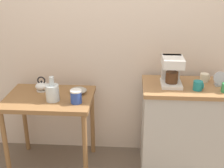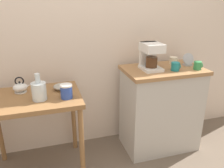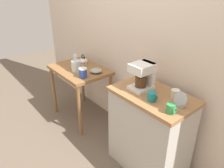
{
  "view_description": "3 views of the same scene",
  "coord_description": "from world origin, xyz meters",
  "px_view_note": "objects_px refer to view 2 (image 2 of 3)",
  "views": [
    {
      "loc": [
        0.17,
        -2.45,
        1.89
      ],
      "look_at": [
        0.01,
        -0.07,
        0.93
      ],
      "focal_mm": 47.21,
      "sensor_mm": 36.0,
      "label": 1
    },
    {
      "loc": [
        -0.46,
        -1.97,
        1.57
      ],
      "look_at": [
        0.12,
        -0.04,
        0.81
      ],
      "focal_mm": 37.5,
      "sensor_mm": 36.0,
      "label": 2
    },
    {
      "loc": [
        1.8,
        -1.4,
        1.87
      ],
      "look_at": [
        0.2,
        -0.08,
        0.84
      ],
      "focal_mm": 34.8,
      "sensor_mm": 36.0,
      "label": 3
    }
  ],
  "objects_px": {
    "teakettle": "(20,87)",
    "table_clock": "(188,60)",
    "canister_enamel": "(66,91)",
    "mug_dark_teal": "(175,66)",
    "coffee_maker": "(151,55)",
    "mug_small_cream": "(173,61)",
    "glass_carafe_vase": "(39,91)",
    "bowl_stoneware": "(62,86)",
    "mug_tall_green": "(198,65)"
  },
  "relations": [
    {
      "from": "glass_carafe_vase",
      "to": "mug_tall_green",
      "type": "height_order",
      "value": "glass_carafe_vase"
    },
    {
      "from": "canister_enamel",
      "to": "glass_carafe_vase",
      "type": "bearing_deg",
      "value": 171.46
    },
    {
      "from": "mug_tall_green",
      "to": "mug_small_cream",
      "type": "bearing_deg",
      "value": 118.31
    },
    {
      "from": "coffee_maker",
      "to": "mug_small_cream",
      "type": "relative_size",
      "value": 3.02
    },
    {
      "from": "teakettle",
      "to": "mug_tall_green",
      "type": "xyz_separation_m",
      "value": [
        1.65,
        -0.23,
        0.12
      ]
    },
    {
      "from": "bowl_stoneware",
      "to": "coffee_maker",
      "type": "xyz_separation_m",
      "value": [
        0.85,
        -0.05,
        0.24
      ]
    },
    {
      "from": "glass_carafe_vase",
      "to": "mug_small_cream",
      "type": "distance_m",
      "value": 1.39
    },
    {
      "from": "bowl_stoneware",
      "to": "table_clock",
      "type": "bearing_deg",
      "value": -1.96
    },
    {
      "from": "bowl_stoneware",
      "to": "teakettle",
      "type": "relative_size",
      "value": 1.05
    },
    {
      "from": "teakettle",
      "to": "mug_small_cream",
      "type": "distance_m",
      "value": 1.53
    },
    {
      "from": "teakettle",
      "to": "mug_small_cream",
      "type": "height_order",
      "value": "mug_small_cream"
    },
    {
      "from": "bowl_stoneware",
      "to": "table_clock",
      "type": "height_order",
      "value": "table_clock"
    },
    {
      "from": "teakettle",
      "to": "table_clock",
      "type": "height_order",
      "value": "table_clock"
    },
    {
      "from": "teakettle",
      "to": "coffee_maker",
      "type": "relative_size",
      "value": 0.58
    },
    {
      "from": "bowl_stoneware",
      "to": "glass_carafe_vase",
      "type": "distance_m",
      "value": 0.27
    },
    {
      "from": "mug_dark_teal",
      "to": "table_clock",
      "type": "height_order",
      "value": "table_clock"
    },
    {
      "from": "teakettle",
      "to": "table_clock",
      "type": "distance_m",
      "value": 1.65
    },
    {
      "from": "coffee_maker",
      "to": "mug_tall_green",
      "type": "distance_m",
      "value": 0.48
    },
    {
      "from": "mug_tall_green",
      "to": "table_clock",
      "type": "distance_m",
      "value": 0.15
    },
    {
      "from": "mug_tall_green",
      "to": "table_clock",
      "type": "relative_size",
      "value": 0.62
    },
    {
      "from": "canister_enamel",
      "to": "coffee_maker",
      "type": "bearing_deg",
      "value": 11.05
    },
    {
      "from": "coffee_maker",
      "to": "mug_tall_green",
      "type": "xyz_separation_m",
      "value": [
        0.44,
        -0.14,
        -0.1
      ]
    },
    {
      "from": "coffee_maker",
      "to": "glass_carafe_vase",
      "type": "bearing_deg",
      "value": -172.95
    },
    {
      "from": "bowl_stoneware",
      "to": "glass_carafe_vase",
      "type": "height_order",
      "value": "glass_carafe_vase"
    },
    {
      "from": "glass_carafe_vase",
      "to": "mug_tall_green",
      "type": "xyz_separation_m",
      "value": [
        1.49,
        -0.01,
        0.09
      ]
    },
    {
      "from": "glass_carafe_vase",
      "to": "mug_dark_teal",
      "type": "relative_size",
      "value": 2.63
    },
    {
      "from": "bowl_stoneware",
      "to": "coffee_maker",
      "type": "distance_m",
      "value": 0.89
    },
    {
      "from": "mug_tall_green",
      "to": "mug_dark_teal",
      "type": "bearing_deg",
      "value": 172.01
    },
    {
      "from": "mug_small_cream",
      "to": "mug_dark_teal",
      "type": "height_order",
      "value": "mug_dark_teal"
    },
    {
      "from": "mug_small_cream",
      "to": "mug_dark_teal",
      "type": "relative_size",
      "value": 1.0
    },
    {
      "from": "mug_small_cream",
      "to": "canister_enamel",
      "type": "bearing_deg",
      "value": -167.42
    },
    {
      "from": "canister_enamel",
      "to": "bowl_stoneware",
      "type": "bearing_deg",
      "value": 94.98
    },
    {
      "from": "bowl_stoneware",
      "to": "mug_dark_teal",
      "type": "bearing_deg",
      "value": -8.29
    },
    {
      "from": "coffee_maker",
      "to": "mug_dark_teal",
      "type": "xyz_separation_m",
      "value": [
        0.22,
        -0.11,
        -0.1
      ]
    },
    {
      "from": "mug_small_cream",
      "to": "mug_dark_teal",
      "type": "distance_m",
      "value": 0.23
    },
    {
      "from": "bowl_stoneware",
      "to": "coffee_maker",
      "type": "bearing_deg",
      "value": -3.05
    },
    {
      "from": "glass_carafe_vase",
      "to": "coffee_maker",
      "type": "distance_m",
      "value": 1.08
    },
    {
      "from": "coffee_maker",
      "to": "teakettle",
      "type": "bearing_deg",
      "value": 176.06
    },
    {
      "from": "mug_tall_green",
      "to": "mug_small_cream",
      "type": "xyz_separation_m",
      "value": [
        -0.13,
        0.24,
        -0.0
      ]
    },
    {
      "from": "teakettle",
      "to": "table_clock",
      "type": "xyz_separation_m",
      "value": [
        1.64,
        -0.08,
        0.14
      ]
    },
    {
      "from": "mug_tall_green",
      "to": "mug_dark_teal",
      "type": "distance_m",
      "value": 0.23
    },
    {
      "from": "bowl_stoneware",
      "to": "table_clock",
      "type": "distance_m",
      "value": 1.29
    },
    {
      "from": "teakettle",
      "to": "table_clock",
      "type": "bearing_deg",
      "value": -2.86
    },
    {
      "from": "canister_enamel",
      "to": "mug_small_cream",
      "type": "height_order",
      "value": "mug_small_cream"
    },
    {
      "from": "glass_carafe_vase",
      "to": "mug_small_cream",
      "type": "xyz_separation_m",
      "value": [
        1.37,
        0.22,
        0.09
      ]
    },
    {
      "from": "glass_carafe_vase",
      "to": "teakettle",
      "type": "bearing_deg",
      "value": 126.75
    },
    {
      "from": "canister_enamel",
      "to": "mug_dark_teal",
      "type": "distance_m",
      "value": 1.06
    },
    {
      "from": "glass_carafe_vase",
      "to": "coffee_maker",
      "type": "relative_size",
      "value": 0.87
    },
    {
      "from": "canister_enamel",
      "to": "mug_small_cream",
      "type": "distance_m",
      "value": 1.18
    },
    {
      "from": "coffee_maker",
      "to": "mug_tall_green",
      "type": "height_order",
      "value": "coffee_maker"
    }
  ]
}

